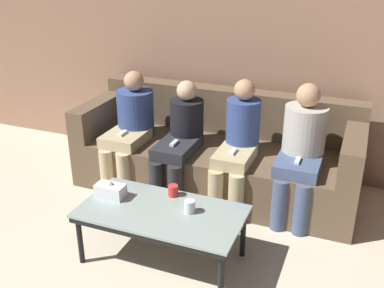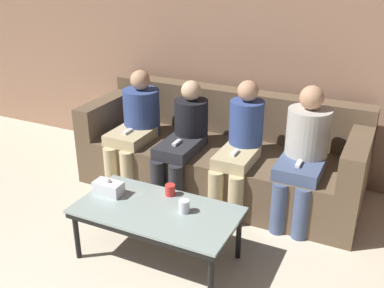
{
  "view_description": "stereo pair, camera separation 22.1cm",
  "coord_description": "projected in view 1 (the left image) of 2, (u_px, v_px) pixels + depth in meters",
  "views": [
    {
      "loc": [
        1.22,
        -0.41,
        2.13
      ],
      "look_at": [
        0.0,
        2.64,
        0.7
      ],
      "focal_mm": 42.0,
      "sensor_mm": 36.0,
      "label": 1
    },
    {
      "loc": [
        1.42,
        -0.32,
        2.13
      ],
      "look_at": [
        0.0,
        2.64,
        0.7
      ],
      "focal_mm": 42.0,
      "sensor_mm": 36.0,
      "label": 2
    }
  ],
  "objects": [
    {
      "name": "cup_near_right",
      "position": [
        173.0,
        191.0,
        3.36
      ],
      "size": [
        0.08,
        0.08,
        0.09
      ],
      "color": "red",
      "rests_on": "coffee_table"
    },
    {
      "name": "seated_person_mid_left",
      "position": [
        181.0,
        137.0,
        4.06
      ],
      "size": [
        0.31,
        0.71,
        1.05
      ],
      "color": "#28282D",
      "rests_on": "ground_plane"
    },
    {
      "name": "couch",
      "position": [
        217.0,
        155.0,
        4.28
      ],
      "size": [
        2.59,
        0.96,
        0.88
      ],
      "color": "brown",
      "rests_on": "ground_plane"
    },
    {
      "name": "cup_near_left",
      "position": [
        190.0,
        206.0,
        3.15
      ],
      "size": [
        0.08,
        0.08,
        0.09
      ],
      "color": "silver",
      "rests_on": "coffee_table"
    },
    {
      "name": "seated_person_mid_right",
      "position": [
        238.0,
        142.0,
        3.88
      ],
      "size": [
        0.31,
        0.66,
        1.12
      ],
      "color": "tan",
      "rests_on": "ground_plane"
    },
    {
      "name": "wall_back",
      "position": [
        238.0,
        41.0,
        4.35
      ],
      "size": [
        12.0,
        0.06,
        2.6
      ],
      "color": "#9E755B",
      "rests_on": "ground_plane"
    },
    {
      "name": "seated_person_right_end",
      "position": [
        302.0,
        147.0,
        3.71
      ],
      "size": [
        0.35,
        0.65,
        1.14
      ],
      "color": "#47567A",
      "rests_on": "ground_plane"
    },
    {
      "name": "coffee_table",
      "position": [
        162.0,
        215.0,
        3.21
      ],
      "size": [
        1.17,
        0.62,
        0.42
      ],
      "color": "#8C9E99",
      "rests_on": "ground_plane"
    },
    {
      "name": "tissue_box",
      "position": [
        110.0,
        191.0,
        3.35
      ],
      "size": [
        0.22,
        0.12,
        0.13
      ],
      "color": "white",
      "rests_on": "coffee_table"
    },
    {
      "name": "seated_person_left_end",
      "position": [
        131.0,
        125.0,
        4.26
      ],
      "size": [
        0.35,
        0.67,
        1.09
      ],
      "color": "tan",
      "rests_on": "ground_plane"
    }
  ]
}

